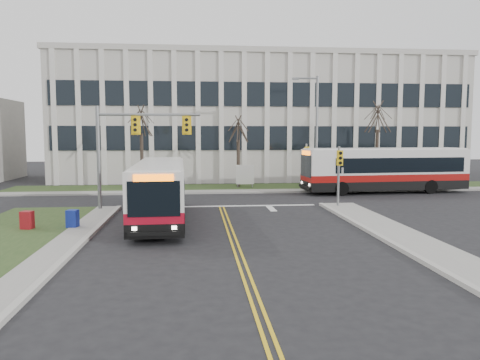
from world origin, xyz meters
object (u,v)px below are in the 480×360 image
at_px(bus_cross, 385,171).
at_px(newspaper_box_red, 27,221).
at_px(bus_main, 160,192).
at_px(newspaper_box_blue, 73,220).
at_px(directory_sign, 245,175).
at_px(streetlight, 315,126).

relative_size(bus_cross, newspaper_box_red, 13.43).
distance_m(bus_main, bus_cross, 19.53).
xyz_separation_m(bus_cross, newspaper_box_blue, (-20.53, -12.38, -1.23)).
xyz_separation_m(bus_cross, newspaper_box_red, (-22.56, -12.55, -1.23)).
bearing_deg(newspaper_box_blue, newspaper_box_red, -165.65).
bearing_deg(bus_cross, directory_sign, -113.11).
bearing_deg(bus_cross, newspaper_box_red, -65.60).
bearing_deg(bus_main, bus_cross, 30.31).
height_order(bus_main, newspaper_box_red, bus_main).
relative_size(streetlight, bus_main, 0.81).
distance_m(bus_main, newspaper_box_red, 6.49).
bearing_deg(newspaper_box_red, directory_sign, 68.48).
xyz_separation_m(directory_sign, bus_main, (-5.97, -13.91, 0.34)).
distance_m(streetlight, bus_main, 17.46).
height_order(directory_sign, newspaper_box_red, directory_sign).
xyz_separation_m(bus_main, newspaper_box_blue, (-4.00, -1.99, -1.03)).
xyz_separation_m(streetlight, bus_main, (-11.50, -12.61, -3.69)).
height_order(streetlight, newspaper_box_blue, streetlight).
xyz_separation_m(bus_main, newspaper_box_red, (-6.03, -2.16, -1.03)).
height_order(streetlight, bus_main, streetlight).
relative_size(bus_cross, newspaper_box_blue, 13.43).
bearing_deg(streetlight, bus_main, -132.37).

